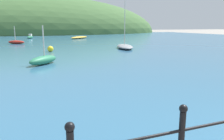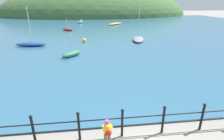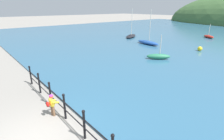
{
  "view_description": "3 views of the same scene",
  "coord_description": "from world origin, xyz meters",
  "px_view_note": "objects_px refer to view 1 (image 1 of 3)",
  "views": [
    {
      "loc": [
        -4.09,
        -0.83,
        2.29
      ],
      "look_at": [
        -2.01,
        4.68,
        1.08
      ],
      "focal_mm": 35.0,
      "sensor_mm": 36.0,
      "label": 1
    },
    {
      "loc": [
        -1.56,
        -3.73,
        4.79
      ],
      "look_at": [
        -0.5,
        5.21,
        1.27
      ],
      "focal_mm": 28.0,
      "sensor_mm": 36.0,
      "label": 2
    },
    {
      "loc": [
        5.67,
        -1.08,
        4.56
      ],
      "look_at": [
        -1.55,
        4.95,
        1.18
      ],
      "focal_mm": 28.0,
      "sensor_mm": 36.0,
      "label": 3
    }
  ],
  "objects_px": {
    "boat_far_left": "(43,60)",
    "mooring_buoy": "(50,49)",
    "boat_far_right": "(16,42)",
    "boat_white_sailboat": "(79,37)",
    "boat_twin_mast": "(30,37)",
    "boat_nearest_quay": "(125,46)"
  },
  "relations": [
    {
      "from": "boat_nearest_quay",
      "to": "boat_far_left",
      "type": "bearing_deg",
      "value": -141.2
    },
    {
      "from": "boat_far_right",
      "to": "boat_far_left",
      "type": "xyz_separation_m",
      "value": [
        2.16,
        -15.83,
        0.04
      ]
    },
    {
      "from": "boat_nearest_quay",
      "to": "boat_white_sailboat",
      "type": "xyz_separation_m",
      "value": [
        -0.62,
        17.56,
        -0.02
      ]
    },
    {
      "from": "boat_white_sailboat",
      "to": "boat_far_left",
      "type": "bearing_deg",
      "value": -106.94
    },
    {
      "from": "boat_white_sailboat",
      "to": "mooring_buoy",
      "type": "bearing_deg",
      "value": -109.62
    },
    {
      "from": "boat_twin_mast",
      "to": "mooring_buoy",
      "type": "xyz_separation_m",
      "value": [
        1.44,
        -21.05,
        0.0
      ]
    },
    {
      "from": "boat_twin_mast",
      "to": "mooring_buoy",
      "type": "distance_m",
      "value": 21.1
    },
    {
      "from": "boat_white_sailboat",
      "to": "boat_far_left",
      "type": "distance_m",
      "value": 25.0
    },
    {
      "from": "boat_far_left",
      "to": "boat_far_right",
      "type": "bearing_deg",
      "value": 97.76
    },
    {
      "from": "boat_far_left",
      "to": "mooring_buoy",
      "type": "relative_size",
      "value": 4.48
    },
    {
      "from": "boat_twin_mast",
      "to": "boat_far_right",
      "type": "relative_size",
      "value": 1.01
    },
    {
      "from": "boat_white_sailboat",
      "to": "boat_far_left",
      "type": "relative_size",
      "value": 1.87
    },
    {
      "from": "boat_twin_mast",
      "to": "mooring_buoy",
      "type": "height_order",
      "value": "boat_twin_mast"
    },
    {
      "from": "boat_nearest_quay",
      "to": "boat_white_sailboat",
      "type": "distance_m",
      "value": 17.57
    },
    {
      "from": "boat_far_right",
      "to": "mooring_buoy",
      "type": "relative_size",
      "value": 4.45
    },
    {
      "from": "boat_twin_mast",
      "to": "boat_white_sailboat",
      "type": "height_order",
      "value": "boat_twin_mast"
    },
    {
      "from": "boat_white_sailboat",
      "to": "boat_twin_mast",
      "type": "bearing_deg",
      "value": 157.24
    },
    {
      "from": "boat_far_right",
      "to": "boat_far_left",
      "type": "distance_m",
      "value": 15.97
    },
    {
      "from": "boat_twin_mast",
      "to": "boat_far_left",
      "type": "distance_m",
      "value": 27.18
    },
    {
      "from": "boat_far_right",
      "to": "boat_twin_mast",
      "type": "bearing_deg",
      "value": 81.68
    },
    {
      "from": "boat_far_left",
      "to": "boat_twin_mast",
      "type": "bearing_deg",
      "value": 91.05
    },
    {
      "from": "boat_twin_mast",
      "to": "boat_nearest_quay",
      "type": "relative_size",
      "value": 0.47
    }
  ]
}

